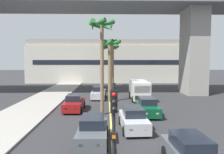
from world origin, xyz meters
TOP-DOWN VIEW (x-y plane):
  - lane_stripe_center at (0.00, 24.00)m, footprint 0.14×56.00m
  - bridge_overpass at (1.33, 32.20)m, footprint 60.19×8.00m
  - pier_building_backdrop at (0.00, 50.61)m, footprint 35.35×8.04m
  - car_queue_front at (-1.17, 13.52)m, footprint 1.86×4.11m
  - car_queue_second at (1.59, 15.94)m, footprint 1.96×4.16m
  - car_queue_fourth at (3.37, 20.00)m, footprint 1.87×4.12m
  - car_queue_fifth at (-1.40, 28.50)m, footprint 1.94×4.15m
  - car_queue_sixth at (-3.54, 21.94)m, footprint 1.86×4.12m
  - delivery_van at (3.72, 27.40)m, footprint 2.17×5.26m
  - traffic_light_median_near at (-0.09, 7.95)m, footprint 0.24×0.37m
  - palm_tree_near_median at (-0.77, 20.21)m, footprint 2.47×2.61m
  - palm_tree_mid_median at (0.52, 32.78)m, footprint 2.67×2.72m
  - palm_tree_far_median at (0.18, 41.05)m, footprint 3.59×3.63m
  - palm_tree_farthest_median at (0.05, 26.37)m, footprint 2.53×2.69m

SIDE VIEW (x-z plane):
  - lane_stripe_center at x=0.00m, z-range 0.00..0.01m
  - car_queue_front at x=-1.17m, z-range -0.06..1.50m
  - car_queue_second at x=1.59m, z-range -0.06..1.50m
  - car_queue_fourth at x=3.37m, z-range -0.06..1.50m
  - car_queue_fifth at x=-1.40m, z-range -0.06..1.50m
  - car_queue_sixth at x=-3.54m, z-range -0.06..1.50m
  - delivery_van at x=3.72m, z-range 0.11..2.47m
  - traffic_light_median_near at x=-0.09m, z-range 0.61..4.81m
  - pier_building_backdrop at x=0.00m, z-range -0.06..9.31m
  - palm_tree_farthest_median at x=0.05m, z-range 1.72..9.14m
  - palm_tree_mid_median at x=0.52m, z-range 1.99..10.05m
  - palm_tree_far_median at x=0.18m, z-range 2.64..10.44m
  - palm_tree_near_median at x=-0.77m, z-range 2.56..11.22m
  - bridge_overpass at x=1.33m, z-range 4.64..21.18m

